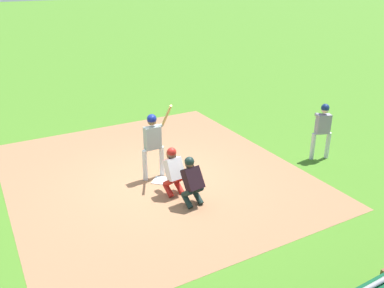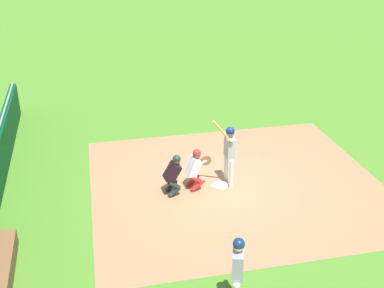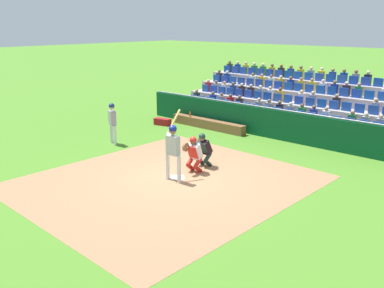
# 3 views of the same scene
# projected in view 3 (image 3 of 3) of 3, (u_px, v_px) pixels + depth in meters

# --- Properties ---
(ground_plane) EXTENTS (160.00, 160.00, 0.00)m
(ground_plane) POSITION_uv_depth(u_px,v_px,m) (177.00, 178.00, 13.98)
(ground_plane) COLOR #467B23
(infield_dirt_patch) EXTENTS (7.97, 8.89, 0.01)m
(infield_dirt_patch) POSITION_uv_depth(u_px,v_px,m) (167.00, 182.00, 13.62)
(infield_dirt_patch) COLOR #9C6D4B
(infield_dirt_patch) RESTS_ON ground_plane
(home_plate_marker) EXTENTS (0.62, 0.62, 0.02)m
(home_plate_marker) POSITION_uv_depth(u_px,v_px,m) (177.00, 177.00, 13.97)
(home_plate_marker) COLOR white
(home_plate_marker) RESTS_ON infield_dirt_patch
(batter_at_plate) EXTENTS (0.64, 0.76, 2.24)m
(batter_at_plate) POSITION_uv_depth(u_px,v_px,m) (173.00, 146.00, 13.41)
(batter_at_plate) COLOR silver
(batter_at_plate) RESTS_ON ground_plane
(catcher_crouching) EXTENTS (0.49, 0.74, 1.30)m
(catcher_crouching) POSITION_uv_depth(u_px,v_px,m) (194.00, 152.00, 14.31)
(catcher_crouching) COLOR red
(catcher_crouching) RESTS_ON ground_plane
(home_plate_umpire) EXTENTS (0.49, 0.53, 1.26)m
(home_plate_umpire) POSITION_uv_depth(u_px,v_px,m) (204.00, 148.00, 14.90)
(home_plate_umpire) COLOR #1A2C28
(home_plate_umpire) RESTS_ON ground_plane
(dugout_wall) EXTENTS (15.24, 0.24, 1.36)m
(dugout_wall) POSITION_uv_depth(u_px,v_px,m) (280.00, 125.00, 18.41)
(dugout_wall) COLOR #084223
(dugout_wall) RESTS_ON ground_plane
(dugout_bench) EXTENTS (4.21, 0.40, 0.44)m
(dugout_bench) POSITION_uv_depth(u_px,v_px,m) (208.00, 124.00, 20.45)
(dugout_bench) COLOR brown
(dugout_bench) RESTS_ON ground_plane
(water_bottle_on_bench) EXTENTS (0.07, 0.07, 0.24)m
(water_bottle_on_bench) POSITION_uv_depth(u_px,v_px,m) (190.00, 114.00, 21.04)
(water_bottle_on_bench) COLOR #D44A1A
(water_bottle_on_bench) RESTS_ON dugout_bench
(equipment_duffel_bag) EXTENTS (0.90, 0.54, 0.33)m
(equipment_duffel_bag) POSITION_uv_depth(u_px,v_px,m) (163.00, 122.00, 21.14)
(equipment_duffel_bag) COLOR maroon
(equipment_duffel_bag) RESTS_ON ground_plane
(on_deck_batter) EXTENTS (0.62, 0.36, 1.75)m
(on_deck_batter) POSITION_uv_depth(u_px,v_px,m) (112.00, 119.00, 17.60)
(on_deck_batter) COLOR silver
(on_deck_batter) RESTS_ON ground_plane
(bleacher_stand) EXTENTS (15.78, 4.19, 2.65)m
(bleacher_stand) POSITION_uv_depth(u_px,v_px,m) (325.00, 107.00, 21.64)
(bleacher_stand) COLOR #A39797
(bleacher_stand) RESTS_ON ground_plane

